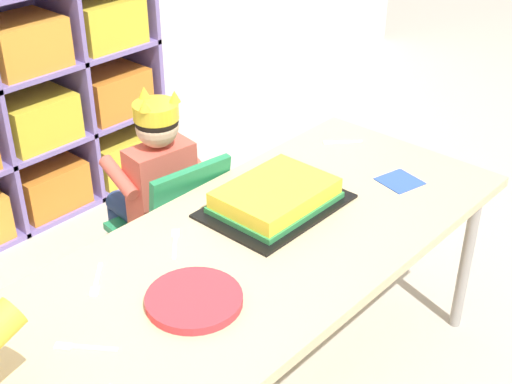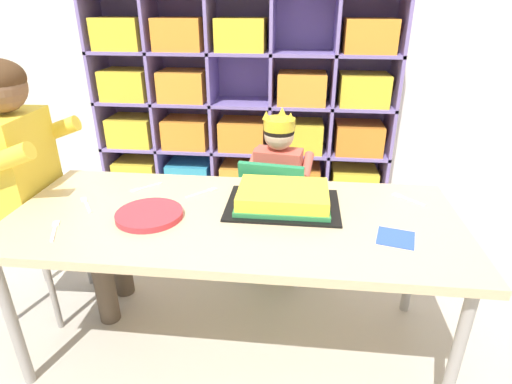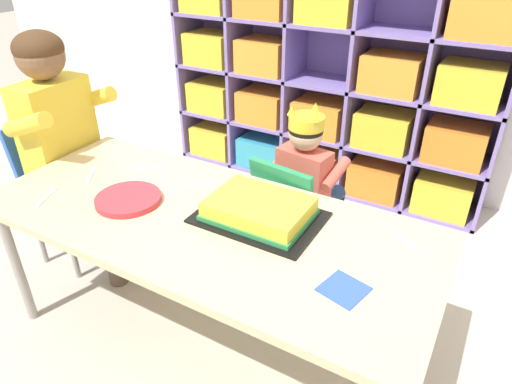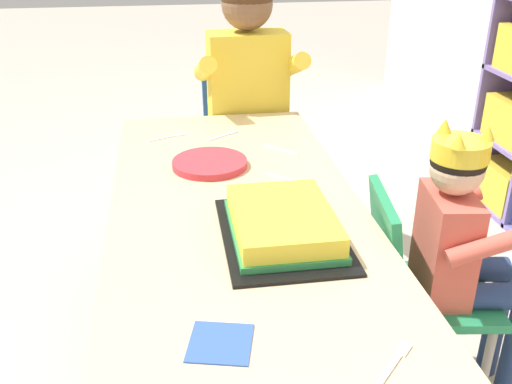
# 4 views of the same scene
# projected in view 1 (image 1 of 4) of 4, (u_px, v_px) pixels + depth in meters

# --- Properties ---
(activity_table) EXTENTS (1.53, 0.66, 0.57)m
(activity_table) POSITION_uv_depth(u_px,v_px,m) (259.00, 256.00, 1.85)
(activity_table) COLOR #D1B789
(activity_table) RESTS_ON ground
(classroom_chair_blue) EXTENTS (0.34, 0.37, 0.62)m
(classroom_chair_blue) POSITION_uv_depth(u_px,v_px,m) (176.00, 228.00, 2.28)
(classroom_chair_blue) COLOR #238451
(classroom_chair_blue) RESTS_ON ground
(child_with_crown) EXTENTS (0.32, 0.32, 0.81)m
(child_with_crown) POSITION_uv_depth(u_px,v_px,m) (154.00, 178.00, 2.28)
(child_with_crown) COLOR #D15647
(child_with_crown) RESTS_ON ground
(birthday_cake_on_tray) EXTENTS (0.40, 0.28, 0.07)m
(birthday_cake_on_tray) POSITION_uv_depth(u_px,v_px,m) (275.00, 198.00, 1.97)
(birthday_cake_on_tray) COLOR black
(birthday_cake_on_tray) RESTS_ON activity_table
(paper_plate_stack) EXTENTS (0.23, 0.23, 0.02)m
(paper_plate_stack) POSITION_uv_depth(u_px,v_px,m) (194.00, 300.00, 1.62)
(paper_plate_stack) COLOR #DB333D
(paper_plate_stack) RESTS_ON activity_table
(paper_napkin_square) EXTENTS (0.13, 0.13, 0.00)m
(paper_napkin_square) POSITION_uv_depth(u_px,v_px,m) (400.00, 181.00, 2.11)
(paper_napkin_square) COLOR #3356B7
(paper_napkin_square) RESTS_ON activity_table
(fork_by_napkin) EXTENTS (0.10, 0.10, 0.00)m
(fork_by_napkin) POSITION_uv_depth(u_px,v_px,m) (97.00, 282.00, 1.69)
(fork_by_napkin) COLOR white
(fork_by_napkin) RESTS_ON activity_table
(fork_at_table_front_edge) EXTENTS (0.10, 0.10, 0.00)m
(fork_at_table_front_edge) POSITION_uv_depth(u_px,v_px,m) (340.00, 142.00, 2.33)
(fork_at_table_front_edge) COLOR white
(fork_at_table_front_edge) RESTS_ON activity_table
(fork_near_child_seat) EXTENTS (0.09, 0.12, 0.00)m
(fork_near_child_seat) POSITION_uv_depth(u_px,v_px,m) (82.00, 348.00, 1.49)
(fork_near_child_seat) COLOR white
(fork_near_child_seat) RESTS_ON activity_table
(fork_beside_plate_stack) EXTENTS (0.11, 0.11, 0.00)m
(fork_beside_plate_stack) POSITION_uv_depth(u_px,v_px,m) (175.00, 242.00, 1.83)
(fork_beside_plate_stack) COLOR white
(fork_beside_plate_stack) RESTS_ON activity_table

